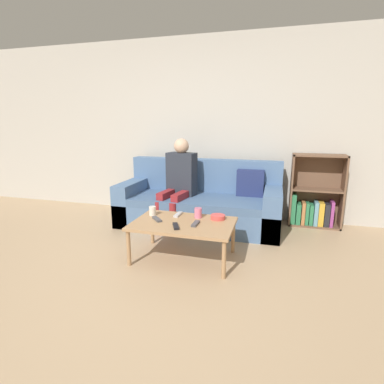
% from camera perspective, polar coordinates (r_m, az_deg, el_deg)
% --- Properties ---
extents(ground_plane, '(22.00, 22.00, 0.00)m').
position_cam_1_polar(ground_plane, '(2.72, -11.22, -18.19)').
color(ground_plane, tan).
extents(wall_back, '(12.00, 0.06, 2.60)m').
position_cam_1_polar(wall_back, '(4.57, 1.87, 11.91)').
color(wall_back, '#B7B2A8').
rests_on(wall_back, ground_plane).
extents(couch, '(2.17, 0.88, 0.89)m').
position_cam_1_polar(couch, '(4.14, 1.54, -2.38)').
color(couch, '#4C6B93').
rests_on(couch, ground_plane).
extents(bookshelf, '(0.67, 0.28, 0.99)m').
position_cam_1_polar(bookshelf, '(4.43, 22.17, -1.34)').
color(bookshelf, brown).
rests_on(bookshelf, ground_plane).
extents(coffee_table, '(1.03, 0.67, 0.40)m').
position_cam_1_polar(coffee_table, '(3.10, -1.66, -6.42)').
color(coffee_table, '#A87F56').
rests_on(coffee_table, ground_plane).
extents(person_adult, '(0.44, 0.66, 1.19)m').
position_cam_1_polar(person_adult, '(4.05, -2.44, 2.90)').
color(person_adult, maroon).
rests_on(person_adult, ground_plane).
extents(cup_near, '(0.08, 0.08, 0.10)m').
position_cam_1_polar(cup_near, '(3.33, -7.53, -3.59)').
color(cup_near, silver).
rests_on(cup_near, coffee_table).
extents(cup_far, '(0.08, 0.08, 0.11)m').
position_cam_1_polar(cup_far, '(3.22, 1.16, -3.99)').
color(cup_far, pink).
rests_on(cup_far, coffee_table).
extents(tv_remote_0, '(0.11, 0.17, 0.02)m').
position_cam_1_polar(tv_remote_0, '(2.95, -3.11, -6.50)').
color(tv_remote_0, black).
rests_on(tv_remote_0, coffee_table).
extents(tv_remote_1, '(0.05, 0.17, 0.02)m').
position_cam_1_polar(tv_remote_1, '(3.01, 0.68, -6.04)').
color(tv_remote_1, '#47474C').
rests_on(tv_remote_1, coffee_table).
extents(tv_remote_2, '(0.15, 0.16, 0.02)m').
position_cam_1_polar(tv_remote_2, '(3.17, -6.69, -5.15)').
color(tv_remote_2, '#47474C').
rests_on(tv_remote_2, coffee_table).
extents(tv_remote_3, '(0.05, 0.17, 0.02)m').
position_cam_1_polar(tv_remote_3, '(3.30, -2.67, -4.30)').
color(tv_remote_3, '#B7B7BC').
rests_on(tv_remote_3, coffee_table).
extents(snack_bowl, '(0.15, 0.15, 0.05)m').
position_cam_1_polar(snack_bowl, '(3.19, 4.95, -4.77)').
color(snack_bowl, '#DB4C47').
rests_on(snack_bowl, coffee_table).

